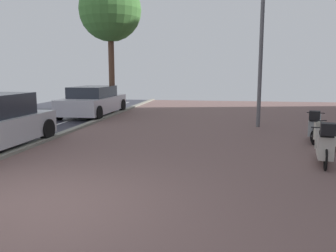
% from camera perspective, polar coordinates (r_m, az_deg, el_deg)
% --- Properties ---
extents(ground, '(21.00, 40.00, 0.13)m').
position_cam_1_polar(ground, '(5.13, -6.56, -14.44)').
color(ground, '#282834').
extents(scooter_near, '(0.76, 1.77, 0.96)m').
position_cam_1_polar(scooter_near, '(10.92, 22.79, -0.09)').
color(scooter_near, black).
rests_on(scooter_near, ground).
extents(scooter_far, '(0.66, 1.74, 1.00)m').
position_cam_1_polar(scooter_far, '(8.20, 24.27, -2.85)').
color(scooter_far, black).
rests_on(scooter_far, ground).
extents(parked_car_far, '(1.93, 4.46, 1.33)m').
position_cam_1_polar(parked_car_far, '(16.56, -12.11, 3.95)').
color(parked_car_far, silver).
rests_on(parked_car_far, ground).
extents(lamp_post, '(0.20, 0.52, 6.03)m').
position_cam_1_polar(lamp_post, '(13.19, 15.05, 14.37)').
color(lamp_post, slate).
rests_on(lamp_post, ground).
extents(street_tree, '(2.96, 2.96, 6.39)m').
position_cam_1_polar(street_tree, '(17.65, -9.43, 18.11)').
color(street_tree, brown).
rests_on(street_tree, ground).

